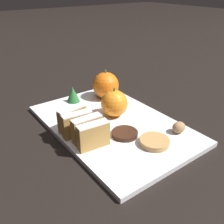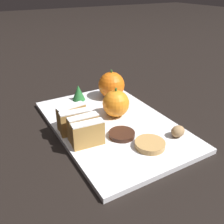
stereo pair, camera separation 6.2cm
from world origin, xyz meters
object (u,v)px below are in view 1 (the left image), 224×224
at_px(orange_near, 114,103).
at_px(chocolate_cookie, 125,134).
at_px(walnut, 179,127).
at_px(orange_far, 106,85).

relative_size(orange_near, chocolate_cookie, 1.28).
xyz_separation_m(orange_near, walnut, (0.07, -0.16, -0.02)).
xyz_separation_m(orange_near, orange_far, (0.05, 0.11, 0.00)).
height_order(orange_near, walnut, orange_near).
distance_m(orange_far, chocolate_cookie, 0.22).
height_order(orange_far, chocolate_cookie, orange_far).
relative_size(orange_far, walnut, 2.62).
distance_m(orange_near, chocolate_cookie, 0.11).
height_order(walnut, chocolate_cookie, walnut).
bearing_deg(chocolate_cookie, orange_far, 66.31).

